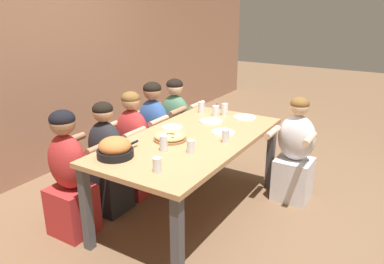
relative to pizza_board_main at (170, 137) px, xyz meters
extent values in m
plane|color=brown|center=(0.15, -0.13, -0.78)|extent=(18.00, 18.00, 0.00)
cube|color=#9E7056|center=(0.15, 1.77, 0.82)|extent=(10.00, 0.06, 3.20)
cube|color=tan|center=(0.15, -0.13, -0.05)|extent=(1.87, 0.97, 0.04)
cube|color=#4C4C51|center=(-0.73, -0.55, -0.42)|extent=(0.07, 0.07, 0.71)
cube|color=#4C4C51|center=(1.03, -0.55, -0.42)|extent=(0.07, 0.07, 0.71)
cube|color=#4C4C51|center=(-0.73, 0.30, -0.42)|extent=(0.07, 0.07, 0.71)
cube|color=#4C4C51|center=(1.03, 0.30, -0.42)|extent=(0.07, 0.07, 0.71)
cylinder|color=#996B42|center=(0.00, 0.00, -0.02)|extent=(0.29, 0.29, 0.02)
torus|color=tan|center=(0.00, 0.00, 0.01)|extent=(0.27, 0.27, 0.03)
cylinder|color=#E5C675|center=(0.00, 0.00, 0.00)|extent=(0.23, 0.23, 0.02)
cylinder|color=#C6422D|center=(0.01, 0.03, 0.02)|extent=(0.02, 0.02, 0.01)
cylinder|color=#C6422D|center=(0.02, 0.01, 0.02)|extent=(0.02, 0.02, 0.01)
cylinder|color=#C6422D|center=(0.04, 0.01, 0.02)|extent=(0.02, 0.02, 0.01)
cylinder|color=#C6422D|center=(-0.04, 0.04, 0.02)|extent=(0.02, 0.02, 0.01)
cylinder|color=#C6422D|center=(0.03, -0.01, 0.02)|extent=(0.02, 0.02, 0.01)
cylinder|color=#C6422D|center=(-0.04, -0.06, 0.02)|extent=(0.02, 0.02, 0.01)
cylinder|color=black|center=(-0.52, 0.15, 0.00)|extent=(0.28, 0.28, 0.06)
cylinder|color=black|center=(-0.32, 0.15, 0.02)|extent=(0.13, 0.02, 0.02)
ellipsoid|color=#C17038|center=(-0.52, 0.15, 0.06)|extent=(0.25, 0.25, 0.14)
cylinder|color=white|center=(0.63, -0.05, -0.02)|extent=(0.23, 0.23, 0.01)
cube|color=#B7B7BC|center=(0.63, -0.05, -0.01)|extent=(0.11, 0.13, 0.01)
cylinder|color=white|center=(0.93, -0.28, -0.02)|extent=(0.23, 0.23, 0.01)
cube|color=#B7B7BC|center=(0.93, -0.28, -0.01)|extent=(0.08, 0.15, 0.01)
cylinder|color=white|center=(0.27, 0.17, -0.02)|extent=(0.19, 0.19, 0.01)
cube|color=#B7B7BC|center=(0.27, 0.17, -0.01)|extent=(0.13, 0.07, 0.01)
cylinder|color=white|center=(0.40, -0.31, -0.02)|extent=(0.21, 0.21, 0.01)
cube|color=#B7B7BC|center=(0.40, -0.31, -0.01)|extent=(0.07, 0.14, 0.01)
cylinder|color=silver|center=(0.85, 0.01, 0.03)|extent=(0.07, 0.07, 0.10)
cylinder|color=#1EA8DB|center=(0.85, 0.01, 0.01)|extent=(0.06, 0.06, 0.08)
cylinder|color=black|center=(0.87, 0.01, 0.04)|extent=(0.00, 0.02, 0.13)
cylinder|color=silver|center=(-0.22, -0.09, 0.04)|extent=(0.07, 0.07, 0.12)
cylinder|color=silver|center=(-0.22, -0.09, 0.01)|extent=(0.06, 0.06, 0.07)
cylinder|color=silver|center=(-0.15, -0.30, 0.03)|extent=(0.06, 0.06, 0.10)
cylinder|color=silver|center=(0.91, -0.06, 0.04)|extent=(0.07, 0.07, 0.12)
cylinder|color=black|center=(0.91, -0.06, 0.02)|extent=(0.06, 0.06, 0.09)
cylinder|color=silver|center=(0.19, -0.43, 0.03)|extent=(0.06, 0.06, 0.11)
cylinder|color=silver|center=(0.19, -0.43, 0.01)|extent=(0.06, 0.06, 0.06)
cylinder|color=silver|center=(0.86, 0.19, 0.03)|extent=(0.07, 0.07, 0.12)
cylinder|color=silver|center=(0.86, 0.19, 0.02)|extent=(0.06, 0.06, 0.08)
cylinder|color=silver|center=(-0.57, -0.29, 0.03)|extent=(0.06, 0.06, 0.10)
cylinder|color=silver|center=(-0.57, -0.29, 0.00)|extent=(0.06, 0.06, 0.05)
cube|color=#2D5193|center=(0.52, 0.58, -0.57)|extent=(0.32, 0.34, 0.42)
ellipsoid|color=#2D5193|center=(0.52, 0.58, -0.11)|extent=(0.24, 0.36, 0.50)
sphere|color=#9E7051|center=(0.52, 0.58, 0.23)|extent=(0.19, 0.19, 0.19)
ellipsoid|color=black|center=(0.52, 0.58, 0.26)|extent=(0.19, 0.19, 0.13)
cylinder|color=#9E7051|center=(0.73, 0.75, -0.01)|extent=(0.28, 0.06, 0.06)
cylinder|color=#9E7051|center=(0.73, 0.40, -0.01)|extent=(0.28, 0.06, 0.06)
cube|color=#232328|center=(-0.19, 0.58, -0.57)|extent=(0.32, 0.34, 0.42)
ellipsoid|color=#232328|center=(-0.19, 0.58, -0.13)|extent=(0.24, 0.36, 0.46)
sphere|color=tan|center=(-0.19, 0.58, 0.18)|extent=(0.18, 0.18, 0.18)
ellipsoid|color=black|center=(-0.19, 0.58, 0.21)|extent=(0.18, 0.18, 0.12)
cylinder|color=tan|center=(0.01, 0.75, -0.04)|extent=(0.28, 0.06, 0.06)
cylinder|color=tan|center=(0.01, 0.40, -0.04)|extent=(0.28, 0.06, 0.06)
cube|color=#477556|center=(0.93, 0.58, -0.57)|extent=(0.32, 0.34, 0.42)
ellipsoid|color=#477556|center=(0.93, 0.58, -0.13)|extent=(0.24, 0.36, 0.47)
sphere|color=beige|center=(0.93, 0.58, 0.19)|extent=(0.18, 0.18, 0.18)
ellipsoid|color=black|center=(0.93, 0.58, 0.23)|extent=(0.19, 0.19, 0.13)
cylinder|color=beige|center=(1.14, 0.75, -0.04)|extent=(0.28, 0.06, 0.06)
cylinder|color=beige|center=(1.14, 0.40, -0.04)|extent=(0.28, 0.06, 0.06)
cube|color=silver|center=(0.92, -0.83, -0.57)|extent=(0.32, 0.34, 0.42)
ellipsoid|color=silver|center=(0.92, -0.83, -0.13)|extent=(0.24, 0.36, 0.45)
sphere|color=beige|center=(0.92, -0.83, 0.17)|extent=(0.17, 0.17, 0.17)
ellipsoid|color=brown|center=(0.92, -0.83, 0.20)|extent=(0.18, 0.18, 0.12)
cylinder|color=beige|center=(0.71, -1.00, -0.05)|extent=(0.28, 0.06, 0.06)
cylinder|color=beige|center=(0.71, -0.66, -0.05)|extent=(0.28, 0.06, 0.06)
cube|color=#B22D2D|center=(0.18, 0.58, -0.57)|extent=(0.32, 0.34, 0.42)
ellipsoid|color=#B22D2D|center=(0.18, 0.58, -0.12)|extent=(0.24, 0.36, 0.48)
sphere|color=tan|center=(0.18, 0.58, 0.20)|extent=(0.18, 0.18, 0.18)
ellipsoid|color=brown|center=(0.18, 0.58, 0.23)|extent=(0.18, 0.18, 0.12)
cylinder|color=tan|center=(0.39, 0.75, -0.03)|extent=(0.28, 0.06, 0.06)
cylinder|color=tan|center=(0.39, 0.40, -0.03)|extent=(0.28, 0.06, 0.06)
cube|color=#B22D2D|center=(-0.63, 0.58, -0.57)|extent=(0.32, 0.34, 0.42)
ellipsoid|color=#B22D2D|center=(-0.63, 0.58, -0.12)|extent=(0.24, 0.36, 0.47)
sphere|color=#9E7051|center=(-0.63, 0.58, 0.20)|extent=(0.20, 0.20, 0.20)
ellipsoid|color=black|center=(-0.63, 0.58, 0.24)|extent=(0.20, 0.20, 0.14)
cylinder|color=#9E7051|center=(-0.43, 0.75, -0.03)|extent=(0.28, 0.06, 0.06)
cylinder|color=#9E7051|center=(-0.43, 0.40, -0.03)|extent=(0.28, 0.06, 0.06)
camera|label=1|loc=(-2.47, -1.73, 1.09)|focal=35.00mm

